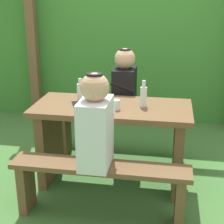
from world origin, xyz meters
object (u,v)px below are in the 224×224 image
at_px(picnic_table, 112,131).
at_px(person_black_coat, 124,86).
at_px(bench_near, 100,180).
at_px(bottle_right, 143,96).
at_px(drinking_glass, 116,105).
at_px(person_white_shirt, 95,124).
at_px(bench_far, 121,128).
at_px(cell_phone, 76,104).
at_px(bottle_left, 80,92).

distance_m(picnic_table, person_black_coat, 0.62).
bearing_deg(bench_near, bottle_right, 64.62).
bearing_deg(drinking_glass, picnic_table, 118.57).
distance_m(picnic_table, person_white_shirt, 0.62).
xyz_separation_m(bench_far, person_white_shirt, (-0.03, -1.10, 0.47)).
relative_size(person_white_shirt, cell_phone, 5.14).
distance_m(bench_near, bench_far, 1.11).
bearing_deg(person_black_coat, picnic_table, -93.81).
bearing_deg(cell_phone, person_white_shirt, -83.69).
relative_size(bench_near, bottle_right, 5.95).
bearing_deg(person_white_shirt, person_black_coat, 86.54).
bearing_deg(person_white_shirt, bottle_right, 62.12).
xyz_separation_m(bench_far, person_black_coat, (0.04, -0.00, 0.47)).
xyz_separation_m(picnic_table, cell_phone, (-0.32, -0.02, 0.25)).
distance_m(bench_near, person_black_coat, 1.20).
xyz_separation_m(drinking_glass, bottle_right, (0.22, 0.12, 0.05)).
distance_m(picnic_table, cell_phone, 0.41).
distance_m(drinking_glass, bottle_right, 0.26).
height_order(drinking_glass, cell_phone, drinking_glass).
bearing_deg(bench_near, cell_phone, 121.12).
relative_size(picnic_table, bottle_right, 5.95).
height_order(picnic_table, bottle_left, bottle_left).
bearing_deg(bottle_right, bench_far, 117.51).
height_order(bench_near, cell_phone, cell_phone).
height_order(bottle_left, bottle_right, bottle_right).
relative_size(person_white_shirt, drinking_glass, 8.43).
bearing_deg(drinking_glass, bench_near, -96.39).
bearing_deg(person_white_shirt, cell_phone, 118.85).
bearing_deg(picnic_table, drinking_glass, -61.43).
distance_m(drinking_glass, cell_phone, 0.38).
bearing_deg(drinking_glass, person_white_shirt, -100.12).
relative_size(picnic_table, person_black_coat, 1.95).
bearing_deg(bottle_right, bench_near, -115.38).
distance_m(bottle_left, cell_phone, 0.13).
bearing_deg(bottle_right, person_black_coat, 114.43).
xyz_separation_m(bottle_right, cell_phone, (-0.60, -0.05, -0.09)).
height_order(bench_far, person_black_coat, person_black_coat).
relative_size(bottle_right, cell_phone, 1.68).
height_order(drinking_glass, bottle_left, bottle_left).
xyz_separation_m(bench_far, cell_phone, (-0.32, -0.57, 0.44)).
bearing_deg(bench_far, bottle_left, -123.28).
distance_m(person_black_coat, bottle_right, 0.58).
bearing_deg(bench_near, drinking_glass, 83.61).
height_order(person_black_coat, cell_phone, person_black_coat).
bearing_deg(bottle_right, cell_phone, -175.64).
distance_m(person_black_coat, cell_phone, 0.67).
xyz_separation_m(picnic_table, bench_far, (0.00, 0.55, -0.18)).
distance_m(bench_far, drinking_glass, 0.81).
distance_m(picnic_table, drinking_glass, 0.31).
relative_size(person_black_coat, bottle_right, 3.06).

